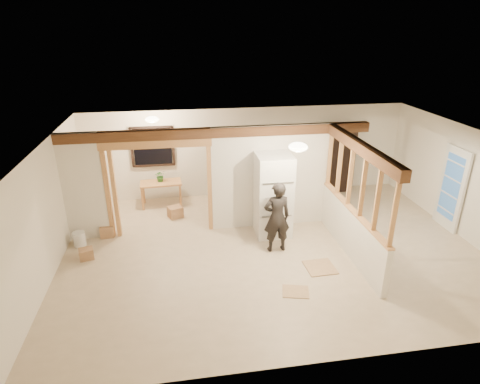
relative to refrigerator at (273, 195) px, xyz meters
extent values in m
cube|color=#C9B295|center=(-0.17, -0.75, -0.97)|extent=(9.00, 6.50, 0.01)
cube|color=white|center=(-0.17, -0.75, 1.53)|extent=(9.00, 6.50, 0.01)
cube|color=silver|center=(-0.17, 2.50, 0.28)|extent=(9.00, 0.01, 2.50)
cube|color=silver|center=(-0.17, -4.00, 0.28)|extent=(9.00, 0.01, 2.50)
cube|color=silver|center=(-4.67, -0.75, 0.28)|extent=(0.01, 6.50, 2.50)
cube|color=silver|center=(4.33, -0.75, 0.28)|extent=(0.01, 6.50, 2.50)
cube|color=silver|center=(-4.22, 0.45, 0.28)|extent=(0.90, 0.12, 2.50)
cube|color=silver|center=(0.03, 0.45, 0.28)|extent=(2.80, 0.12, 2.50)
cube|color=tan|center=(-2.57, 0.45, 0.13)|extent=(2.46, 0.14, 2.20)
cube|color=#57341E|center=(-1.17, 0.45, 1.41)|extent=(7.00, 0.18, 0.22)
cube|color=#57341E|center=(1.43, -1.15, 1.41)|extent=(0.18, 3.30, 0.22)
cube|color=silver|center=(1.43, -1.15, -0.47)|extent=(0.12, 3.20, 1.00)
cube|color=tan|center=(1.43, -1.15, 0.69)|extent=(0.14, 3.20, 1.32)
cube|color=black|center=(-2.77, 2.42, 0.58)|extent=(1.12, 0.10, 1.10)
cube|color=white|center=(4.25, -0.35, 0.03)|extent=(0.12, 0.86, 2.00)
ellipsoid|color=#FFEABF|center=(0.13, -1.25, 1.51)|extent=(0.36, 0.36, 0.16)
ellipsoid|color=#FFEABF|center=(-2.67, 1.55, 1.51)|extent=(0.32, 0.32, 0.14)
ellipsoid|color=#FFD88C|center=(-2.17, 0.85, 1.21)|extent=(0.07, 0.07, 0.07)
cube|color=white|center=(0.00, 0.00, 0.00)|extent=(0.80, 0.78, 1.94)
imported|color=#2B2827|center=(-0.10, -0.78, -0.17)|extent=(0.60, 0.42, 1.59)
cube|color=tan|center=(-2.61, 1.99, -0.63)|extent=(1.11, 0.60, 0.68)
imported|color=#1F531F|center=(-2.61, 2.04, -0.13)|extent=(0.30, 0.27, 0.32)
cylinder|color=#B60B19|center=(-4.37, 1.08, -0.71)|extent=(0.42, 0.42, 0.52)
cube|color=black|center=(2.44, 2.27, 0.00)|extent=(0.97, 0.32, 1.94)
cylinder|color=white|center=(-4.39, 0.08, -0.80)|extent=(0.30, 0.30, 0.33)
cube|color=#9C714B|center=(-2.26, 1.20, -0.82)|extent=(0.43, 0.40, 0.29)
cube|color=#9C714B|center=(-3.86, 0.45, -0.83)|extent=(0.34, 0.34, 0.28)
cube|color=#9C714B|center=(-4.15, -0.51, -0.85)|extent=(0.34, 0.30, 0.23)
cube|color=tan|center=(0.63, -1.62, -0.96)|extent=(0.60, 0.60, 0.02)
cube|color=tan|center=(-0.09, -2.31, -0.96)|extent=(0.57, 0.50, 0.02)
camera|label=1|loc=(-2.08, -8.22, 3.65)|focal=30.00mm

